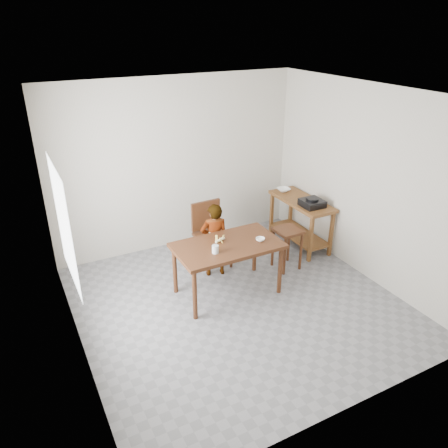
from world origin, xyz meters
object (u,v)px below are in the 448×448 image
child (214,240)px  dining_chair (213,236)px  prep_counter (300,222)px  stool (287,249)px  dining_table (227,269)px

child → dining_chair: child is taller
prep_counter → dining_chair: bearing=177.8°
dining_chair → stool: size_ratio=1.53×
dining_table → prep_counter: (1.72, 0.70, 0.03)m
prep_counter → child: child is taller
dining_chair → child: bearing=-113.3°
dining_table → prep_counter: size_ratio=1.17×
prep_counter → stool: bearing=-140.0°
dining_table → child: bearing=83.4°
dining_table → stool: dining_table is taller
child → dining_table: bearing=96.7°
prep_counter → child: (-1.66, -0.19, 0.16)m
dining_table → dining_chair: 0.78m
dining_table → child: size_ratio=1.26×
dining_table → child: 0.55m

